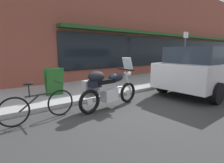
# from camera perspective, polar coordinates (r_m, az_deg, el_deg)

# --- Properties ---
(ground_plane) EXTENTS (80.00, 80.00, 0.00)m
(ground_plane) POSITION_cam_1_polar(r_m,az_deg,el_deg) (4.92, 2.61, -8.78)
(ground_plane) COLOR #313131
(storefront_building) EXTENTS (25.43, 0.90, 6.22)m
(storefront_building) POSITION_cam_1_polar(r_m,az_deg,el_deg) (14.19, 19.56, 15.41)
(storefront_building) COLOR brown
(storefront_building) RESTS_ON ground_plane
(sidewalk_curb) EXTENTS (30.00, 3.17, 0.12)m
(sidewalk_curb) POSITION_cam_1_polar(r_m,az_deg,el_deg) (13.56, 25.62, 2.60)
(sidewalk_curb) COLOR gray
(sidewalk_curb) RESTS_ON ground_plane
(touring_motorcycle) EXTENTS (2.09, 0.62, 1.39)m
(touring_motorcycle) POSITION_cam_1_polar(r_m,az_deg,el_deg) (4.76, -1.91, -1.89)
(touring_motorcycle) COLOR black
(touring_motorcycle) RESTS_ON ground_plane
(parked_bicycle) EXTENTS (1.68, 0.48, 0.92)m
(parked_bicycle) POSITION_cam_1_polar(r_m,az_deg,el_deg) (4.31, -22.91, -7.27)
(parked_bicycle) COLOR black
(parked_bicycle) RESTS_ON ground_plane
(parked_minivan) EXTENTS (4.70, 2.21, 1.72)m
(parked_minivan) POSITION_cam_1_polar(r_m,az_deg,el_deg) (7.68, 28.84, 3.83)
(parked_minivan) COLOR silver
(parked_minivan) RESTS_ON ground_plane
(sandwich_board_sign) EXTENTS (0.55, 0.41, 0.90)m
(sandwich_board_sign) POSITION_cam_1_polar(r_m,az_deg,el_deg) (6.08, -18.47, -0.04)
(sandwich_board_sign) COLOR #1E511E
(sandwich_board_sign) RESTS_ON sidewalk_curb
(parking_sign_pole) EXTENTS (0.44, 0.07, 2.52)m
(parking_sign_pole) POSITION_cam_1_polar(r_m,az_deg,el_deg) (10.60, 22.68, 9.41)
(parking_sign_pole) COLOR #59595B
(parking_sign_pole) RESTS_ON sidewalk_curb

